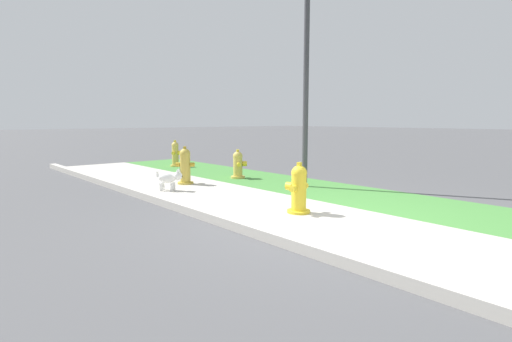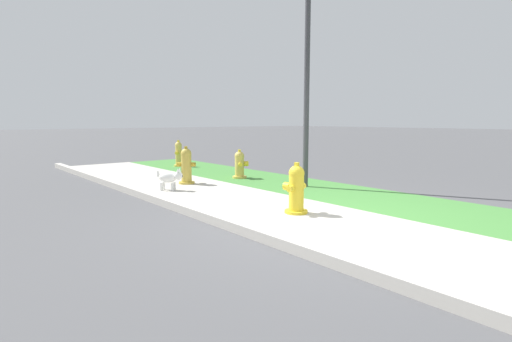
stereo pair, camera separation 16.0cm
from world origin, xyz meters
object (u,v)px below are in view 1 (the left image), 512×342
object	(u,v)px
fire_hydrant_mid_block	(185,166)
fire_hydrant_near_corner	(238,165)
fire_hydrant_by_grass_verge	(299,189)
fire_hydrant_across_street	(175,154)
street_lamp	(307,25)
small_white_dog	(169,178)

from	to	relation	value
fire_hydrant_mid_block	fire_hydrant_near_corner	bearing A→B (deg)	39.00
fire_hydrant_mid_block	fire_hydrant_by_grass_verge	world-z (taller)	fire_hydrant_mid_block
fire_hydrant_across_street	fire_hydrant_mid_block	bearing A→B (deg)	25.00
fire_hydrant_across_street	street_lamp	bearing A→B (deg)	53.87
fire_hydrant_near_corner	small_white_dog	size ratio (longest dim) A/B	1.52
fire_hydrant_across_street	street_lamp	world-z (taller)	street_lamp
fire_hydrant_near_corner	fire_hydrant_by_grass_verge	world-z (taller)	fire_hydrant_by_grass_verge
fire_hydrant_near_corner	fire_hydrant_mid_block	size ratio (longest dim) A/B	0.84
fire_hydrant_across_street	small_white_dog	size ratio (longest dim) A/B	1.74
fire_hydrant_near_corner	fire_hydrant_mid_block	world-z (taller)	fire_hydrant_mid_block
small_white_dog	fire_hydrant_near_corner	bearing A→B (deg)	61.81
fire_hydrant_by_grass_verge	fire_hydrant_near_corner	bearing A→B (deg)	54.04
fire_hydrant_near_corner	fire_hydrant_across_street	xyz separation A→B (m)	(-3.03, 0.06, 0.05)
fire_hydrant_near_corner	fire_hydrant_by_grass_verge	xyz separation A→B (m)	(3.36, -1.52, 0.04)
fire_hydrant_mid_block	fire_hydrant_across_street	bearing A→B (deg)	104.66
fire_hydrant_near_corner	small_white_dog	bearing A→B (deg)	-47.34
fire_hydrant_mid_block	fire_hydrant_by_grass_verge	distance (m)	3.40
fire_hydrant_near_corner	street_lamp	distance (m)	3.42
fire_hydrant_across_street	small_white_dog	xyz separation A→B (m)	(3.52, -2.11, -0.11)
fire_hydrant_near_corner	small_white_dog	distance (m)	2.11
fire_hydrant_near_corner	fire_hydrant_across_street	size ratio (longest dim) A/B	0.88
fire_hydrant_mid_block	fire_hydrant_by_grass_verge	size ratio (longest dim) A/B	1.07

